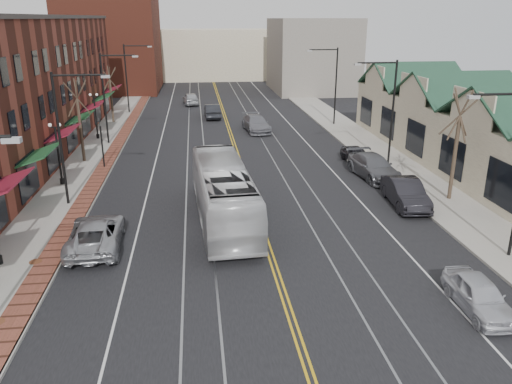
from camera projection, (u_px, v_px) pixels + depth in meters
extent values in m
plane|color=black|center=(303.00, 353.00, 17.43)|extent=(160.00, 160.00, 0.00)
cube|color=gray|center=(74.00, 184.00, 34.78)|extent=(4.00, 120.00, 0.15)
cube|color=gray|center=(404.00, 172.00, 37.50)|extent=(4.00, 120.00, 0.15)
cube|color=#B8AB8D|center=(483.00, 141.00, 37.44)|extent=(8.00, 36.00, 4.60)
cube|color=maroon|center=(113.00, 45.00, 78.89)|extent=(14.00, 18.00, 14.00)
cube|color=#B8AB8D|center=(211.00, 54.00, 95.58)|extent=(22.00, 14.00, 9.00)
cube|color=slate|center=(312.00, 55.00, 78.21)|extent=(12.00, 16.00, 11.00)
cube|color=#999999|center=(12.00, 140.00, 13.87)|extent=(0.50, 0.25, 0.15)
cylinder|color=black|center=(60.00, 140.00, 29.74)|extent=(0.16, 0.16, 8.00)
cylinder|color=black|center=(79.00, 75.00, 28.66)|extent=(3.00, 0.12, 0.12)
cube|color=#999999|center=(105.00, 77.00, 28.86)|extent=(0.50, 0.25, 0.15)
cylinder|color=black|center=(104.00, 99.00, 44.73)|extent=(0.16, 0.16, 8.00)
cylinder|color=black|center=(118.00, 55.00, 43.65)|extent=(3.00, 0.12, 0.12)
cube|color=#999999|center=(135.00, 56.00, 43.85)|extent=(0.50, 0.25, 0.15)
cylinder|color=black|center=(126.00, 79.00, 59.73)|extent=(0.16, 0.16, 8.00)
cylinder|color=black|center=(137.00, 46.00, 58.64)|extent=(3.00, 0.12, 0.12)
cube|color=#999999|center=(150.00, 47.00, 58.84)|extent=(0.50, 0.25, 0.15)
cylinder|color=black|center=(506.00, 94.00, 21.55)|extent=(3.00, 0.12, 0.12)
cube|color=#999999|center=(473.00, 97.00, 21.42)|extent=(0.50, 0.25, 0.15)
cylinder|color=black|center=(392.00, 114.00, 37.97)|extent=(0.16, 0.16, 8.00)
cylinder|color=black|center=(377.00, 63.00, 36.54)|extent=(3.00, 0.12, 0.12)
cube|color=#999999|center=(358.00, 64.00, 36.41)|extent=(0.50, 0.25, 0.15)
cylinder|color=black|center=(336.00, 87.00, 52.96)|extent=(0.16, 0.16, 8.00)
cylinder|color=black|center=(324.00, 50.00, 51.54)|extent=(3.00, 0.12, 0.12)
cube|color=#999999|center=(309.00, 51.00, 51.40)|extent=(0.50, 0.25, 0.15)
cylinder|color=black|center=(62.00, 181.00, 34.60)|extent=(0.28, 0.28, 0.40)
cylinder|color=black|center=(59.00, 156.00, 34.00)|extent=(0.14, 0.14, 4.00)
cube|color=black|center=(55.00, 127.00, 33.34)|extent=(0.60, 0.06, 0.06)
sphere|color=white|center=(50.00, 125.00, 33.26)|extent=(0.24, 0.24, 0.24)
sphere|color=white|center=(59.00, 125.00, 33.33)|extent=(0.24, 0.24, 0.24)
cylinder|color=black|center=(98.00, 136.00, 47.72)|extent=(0.28, 0.28, 0.40)
cylinder|color=black|center=(96.00, 118.00, 47.12)|extent=(0.14, 0.14, 4.00)
cube|color=black|center=(94.00, 96.00, 46.46)|extent=(0.60, 0.06, 0.06)
sphere|color=white|center=(90.00, 95.00, 46.38)|extent=(0.24, 0.24, 0.24)
sphere|color=white|center=(97.00, 95.00, 46.45)|extent=(0.24, 0.24, 0.24)
cylinder|color=#382B21|center=(81.00, 131.00, 39.51)|extent=(0.24, 0.24, 4.90)
cylinder|color=#382B21|center=(77.00, 98.00, 38.67)|extent=(0.58, 1.37, 2.90)
cylinder|color=#382B21|center=(77.00, 98.00, 38.67)|extent=(1.60, 0.66, 2.78)
cylinder|color=#382B21|center=(77.00, 98.00, 38.67)|extent=(0.53, 1.23, 2.96)
cylinder|color=#382B21|center=(77.00, 98.00, 38.67)|extent=(1.69, 1.03, 2.64)
cylinder|color=#382B21|center=(77.00, 98.00, 38.67)|extent=(1.78, 1.29, 2.48)
cylinder|color=#382B21|center=(112.00, 101.00, 54.56)|extent=(0.24, 0.24, 4.55)
cylinder|color=#382B21|center=(110.00, 79.00, 53.78)|extent=(0.55, 1.28, 2.69)
cylinder|color=#382B21|center=(110.00, 79.00, 53.78)|extent=(1.49, 0.62, 2.58)
cylinder|color=#382B21|center=(110.00, 79.00, 53.78)|extent=(0.50, 1.15, 2.75)
cylinder|color=#382B21|center=(110.00, 79.00, 53.78)|extent=(1.57, 0.97, 2.45)
cylinder|color=#382B21|center=(110.00, 79.00, 53.78)|extent=(1.66, 1.20, 2.30)
cylinder|color=#382B21|center=(454.00, 159.00, 31.04)|extent=(0.24, 0.24, 5.25)
cylinder|color=#382B21|center=(460.00, 115.00, 30.14)|extent=(0.61, 1.46, 3.10)
cylinder|color=#382B21|center=(460.00, 115.00, 30.14)|extent=(1.70, 0.70, 2.97)
cylinder|color=#382B21|center=(460.00, 115.00, 30.14)|extent=(0.56, 1.31, 3.17)
cylinder|color=#382B21|center=(460.00, 115.00, 30.14)|extent=(1.80, 1.10, 2.82)
cylinder|color=#382B21|center=(460.00, 115.00, 30.14)|extent=(1.90, 1.37, 2.65)
cylinder|color=#592D19|center=(36.00, 262.00, 23.60)|extent=(0.60, 0.60, 0.02)
cylinder|color=black|center=(102.00, 147.00, 38.13)|extent=(0.12, 0.12, 3.20)
imported|color=black|center=(100.00, 124.00, 37.56)|extent=(0.18, 0.15, 0.90)
imported|color=silver|center=(223.00, 193.00, 28.33)|extent=(3.45, 12.07, 3.32)
imported|color=#A1A3A8|center=(96.00, 234.00, 25.16)|extent=(2.83, 5.67, 1.54)
imported|color=silver|center=(479.00, 295.00, 19.77)|extent=(1.72, 4.03, 1.36)
imported|color=black|center=(405.00, 193.00, 30.81)|extent=(2.15, 5.19, 1.67)
imported|color=#5D5E64|center=(373.00, 167.00, 36.29)|extent=(2.98, 5.90, 1.64)
imported|color=black|center=(357.00, 155.00, 40.00)|extent=(1.92, 4.01, 1.32)
imported|color=#222327|center=(212.00, 111.00, 57.98)|extent=(1.88, 4.97, 1.62)
imported|color=slate|center=(256.00, 124.00, 51.10)|extent=(2.79, 5.75, 1.61)
imported|color=#A6A8AD|center=(191.00, 99.00, 66.92)|extent=(2.44, 4.91, 1.61)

